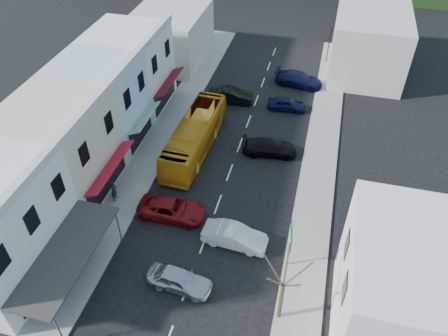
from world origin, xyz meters
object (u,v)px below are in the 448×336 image
car_silver (180,280)px  direction_sign (289,248)px  pedestrian_left (114,191)px  traffic_signal (329,45)px  car_white (235,237)px  car_red (172,209)px  bus (195,136)px  street_tree (283,286)px

car_silver → direction_sign: size_ratio=1.12×
pedestrian_left → traffic_signal: traffic_signal is taller
traffic_signal → direction_sign: bearing=104.4°
car_silver → pedestrian_left: pedestrian_left is taller
car_white → pedestrian_left: 10.61m
car_red → traffic_signal: size_ratio=1.03×
car_silver → car_white: bearing=-25.3°
bus → direction_sign: 14.87m
car_white → pedestrian_left: pedestrian_left is taller
car_white → traffic_signal: bearing=-4.7°
car_red → street_tree: (9.44, -6.61, 2.74)m
car_silver → street_tree: bearing=-89.6°
bus → pedestrian_left: bearing=-116.7°
bus → street_tree: 18.22m
car_red → traffic_signal: bearing=-19.3°
car_red → traffic_signal: traffic_signal is taller
bus → car_silver: size_ratio=2.64×
direction_sign → car_silver: bearing=-160.8°
car_silver → car_white: same height
car_silver → street_tree: (6.76, -0.60, 2.74)m
bus → pedestrian_left: (-4.34, -7.93, -0.55)m
bus → street_tree: (10.15, -15.01, 1.89)m
car_red → street_tree: street_tree is taller
car_silver → traffic_signal: size_ratio=0.99×
car_silver → car_red: bearing=29.5°
car_red → street_tree: 11.85m
bus → pedestrian_left: size_ratio=6.82×
bus → street_tree: street_tree is taller
car_white → direction_sign: bearing=-100.7°
pedestrian_left → street_tree: size_ratio=0.25×
pedestrian_left → street_tree: (14.50, -7.08, 2.44)m
traffic_signal → car_red: bearing=86.4°
car_white → pedestrian_left: (-10.42, 1.97, 0.30)m
pedestrian_left → car_silver: bearing=-130.3°
pedestrian_left → street_tree: street_tree is taller
car_white → pedestrian_left: bearing=82.8°
street_tree → bus: bearing=124.1°
car_silver → pedestrian_left: size_ratio=2.59×
car_white → street_tree: bearing=-137.9°
car_silver → car_red: size_ratio=0.96×
bus → direction_sign: size_ratio=2.95×
pedestrian_left → direction_sign: direction_sign is taller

